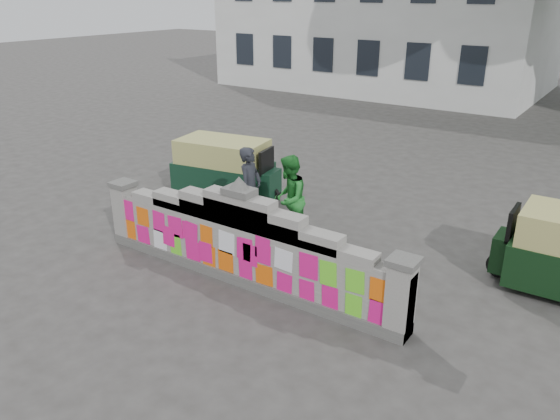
{
  "coord_description": "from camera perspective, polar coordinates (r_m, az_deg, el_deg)",
  "views": [
    {
      "loc": [
        5.5,
        -6.84,
        4.94
      ],
      "look_at": [
        0.16,
        1.0,
        1.1
      ],
      "focal_mm": 35.0,
      "sensor_mm": 36.0,
      "label": 1
    }
  ],
  "objects": [
    {
      "name": "pedestrian",
      "position": [
        11.28,
        0.94,
        1.17
      ],
      "size": [
        0.96,
        1.08,
        1.84
      ],
      "primitive_type": "imported",
      "rotation": [
        0.0,
        0.0,
        -1.23
      ],
      "color": "#23812C",
      "rests_on": "ground"
    },
    {
      "name": "rickshaw_left",
      "position": [
        13.75,
        -5.71,
        4.35
      ],
      "size": [
        2.81,
        1.62,
        1.51
      ],
      "rotation": [
        0.0,
        0.0,
        0.16
      ],
      "color": "#10301F",
      "rests_on": "ground"
    },
    {
      "name": "cyclist_bike",
      "position": [
        11.44,
        -3.06,
        -0.69
      ],
      "size": [
        2.08,
        1.04,
        1.05
      ],
      "primitive_type": "imported",
      "rotation": [
        0.0,
        0.0,
        1.75
      ],
      "color": "black",
      "rests_on": "ground"
    },
    {
      "name": "cyclist_rider",
      "position": [
        11.31,
        -3.09,
        1.01
      ],
      "size": [
        0.53,
        0.71,
        1.77
      ],
      "primitive_type": "imported",
      "rotation": [
        0.0,
        0.0,
        1.75
      ],
      "color": "#22232A",
      "rests_on": "ground"
    },
    {
      "name": "building",
      "position": [
        31.43,
        11.52,
        19.94
      ],
      "size": [
        16.0,
        10.0,
        8.9
      ],
      "color": "silver",
      "rests_on": "ground"
    },
    {
      "name": "parapet_wall",
      "position": [
        9.72,
        -4.13,
        -3.56
      ],
      "size": [
        6.48,
        0.44,
        2.01
      ],
      "color": "#4C4C49",
      "rests_on": "ground"
    },
    {
      "name": "ground",
      "position": [
        10.07,
        -3.99,
        -7.4
      ],
      "size": [
        100.0,
        100.0,
        0.0
      ],
      "primitive_type": "plane",
      "color": "#383533",
      "rests_on": "ground"
    }
  ]
}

